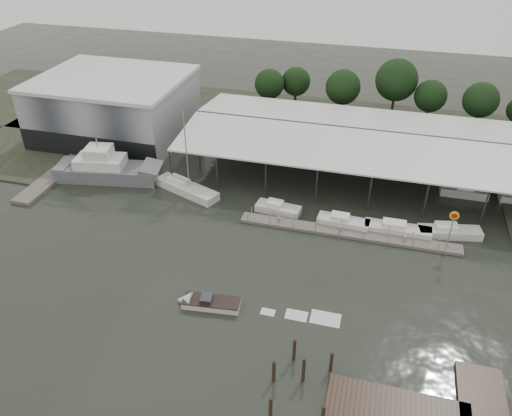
% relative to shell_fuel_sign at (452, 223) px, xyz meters
% --- Properties ---
extents(ground, '(200.00, 200.00, 0.00)m').
position_rel_shell_fuel_sign_xyz_m(ground, '(-27.00, -9.99, -3.93)').
color(ground, '#232921').
rests_on(ground, ground).
extents(land_strip_far, '(140.00, 30.00, 0.30)m').
position_rel_shell_fuel_sign_xyz_m(land_strip_far, '(-27.00, 32.01, -3.83)').
color(land_strip_far, '#3C4131').
rests_on(land_strip_far, ground).
extents(land_strip_west, '(20.00, 40.00, 0.30)m').
position_rel_shell_fuel_sign_xyz_m(land_strip_west, '(-67.00, 20.01, -3.83)').
color(land_strip_west, '#3C4131').
rests_on(land_strip_west, ground).
extents(storage_warehouse, '(24.50, 20.50, 10.50)m').
position_rel_shell_fuel_sign_xyz_m(storage_warehouse, '(-55.00, 19.95, 1.36)').
color(storage_warehouse, '#989CA2').
rests_on(storage_warehouse, ground).
extents(covered_boat_shed, '(58.24, 24.00, 6.96)m').
position_rel_shell_fuel_sign_xyz_m(covered_boat_shed, '(-10.00, 18.01, 2.20)').
color(covered_boat_shed, silver).
rests_on(covered_boat_shed, ground).
extents(trawler_dock, '(3.00, 18.00, 0.50)m').
position_rel_shell_fuel_sign_xyz_m(trawler_dock, '(-57.00, 4.01, -3.68)').
color(trawler_dock, slate).
rests_on(trawler_dock, ground).
extents(floating_dock, '(28.00, 2.00, 1.40)m').
position_rel_shell_fuel_sign_xyz_m(floating_dock, '(-12.00, 0.01, -3.72)').
color(floating_dock, slate).
rests_on(floating_dock, ground).
extents(shell_fuel_sign, '(1.10, 0.18, 5.55)m').
position_rel_shell_fuel_sign_xyz_m(shell_fuel_sign, '(0.00, 0.00, 0.00)').
color(shell_fuel_sign, gray).
rests_on(shell_fuel_sign, ground).
extents(grey_trawler, '(16.40, 7.33, 8.84)m').
position_rel_shell_fuel_sign_xyz_m(grey_trawler, '(-48.61, 5.11, -2.35)').
color(grey_trawler, slate).
rests_on(grey_trawler, ground).
extents(white_sailboat, '(10.58, 6.25, 12.79)m').
position_rel_shell_fuel_sign_xyz_m(white_sailboat, '(-35.84, 4.36, -3.28)').
color(white_sailboat, silver).
rests_on(white_sailboat, ground).
extents(speedboat_underway, '(17.78, 3.98, 2.00)m').
position_rel_shell_fuel_sign_xyz_m(speedboat_underway, '(-25.04, -16.83, -3.53)').
color(speedboat_underway, silver).
rests_on(speedboat_underway, ground).
extents(moored_cruiser_0, '(6.30, 2.87, 1.70)m').
position_rel_shell_fuel_sign_xyz_m(moored_cruiser_0, '(-21.81, 2.71, -3.31)').
color(moored_cruiser_0, silver).
rests_on(moored_cruiser_0, ground).
extents(moored_cruiser_1, '(6.84, 2.60, 1.70)m').
position_rel_shell_fuel_sign_xyz_m(moored_cruiser_1, '(-12.86, 1.81, -3.31)').
color(moored_cruiser_1, silver).
rests_on(moored_cruiser_1, ground).
extents(moored_cruiser_2, '(8.39, 2.23, 1.70)m').
position_rel_shell_fuel_sign_xyz_m(moored_cruiser_2, '(-5.96, 1.97, -3.31)').
color(moored_cruiser_2, silver).
rests_on(moored_cruiser_2, ground).
extents(moored_cruiser_3, '(8.10, 3.73, 1.70)m').
position_rel_shell_fuel_sign_xyz_m(moored_cruiser_3, '(0.43, 3.14, -3.31)').
color(moored_cruiser_3, silver).
rests_on(moored_cruiser_3, ground).
extents(mooring_pilings, '(5.24, 6.89, 3.73)m').
position_rel_shell_fuel_sign_xyz_m(mooring_pilings, '(-13.47, -24.57, -2.90)').
color(mooring_pilings, '#35261A').
rests_on(mooring_pilings, ground).
extents(horizon_tree_line, '(67.47, 9.75, 11.50)m').
position_rel_shell_fuel_sign_xyz_m(horizon_tree_line, '(-5.34, 38.39, 2.22)').
color(horizon_tree_line, '#322316').
rests_on(horizon_tree_line, ground).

